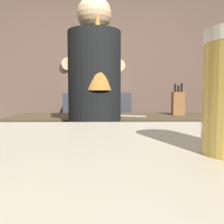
% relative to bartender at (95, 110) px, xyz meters
% --- Properties ---
extents(wall_back, '(5.20, 0.10, 2.70)m').
position_rel_bartender_xyz_m(wall_back, '(-0.02, 1.94, 0.35)').
color(wall_back, brown).
rests_on(wall_back, ground).
extents(prep_counter, '(2.10, 0.60, 0.92)m').
position_rel_bartender_xyz_m(prep_counter, '(0.33, 0.46, -0.54)').
color(prep_counter, '#473B26').
rests_on(prep_counter, ground).
extents(back_shelf, '(0.87, 0.36, 1.10)m').
position_rel_bartender_xyz_m(back_shelf, '(-0.06, 1.66, -0.45)').
color(back_shelf, '#393840').
rests_on(back_shelf, ground).
extents(bartender, '(0.49, 0.55, 1.72)m').
position_rel_bartender_xyz_m(bartender, '(0.00, 0.00, 0.00)').
color(bartender, '#25283E').
rests_on(bartender, ground).
extents(knife_block, '(0.10, 0.08, 0.28)m').
position_rel_bartender_xyz_m(knife_block, '(0.69, 0.52, 0.02)').
color(knife_block, brown).
rests_on(knife_block, prep_counter).
extents(mixing_bowl, '(0.18, 0.18, 0.05)m').
position_rel_bartender_xyz_m(mixing_bowl, '(-0.06, 0.38, -0.06)').
color(mixing_bowl, beige).
rests_on(mixing_bowl, prep_counter).
extents(chefs_knife, '(0.24, 0.11, 0.01)m').
position_rel_bartender_xyz_m(chefs_knife, '(0.28, 0.41, -0.08)').
color(chefs_knife, silver).
rests_on(chefs_knife, prep_counter).
extents(bottle_olive_oil, '(0.07, 0.07, 0.21)m').
position_rel_bartender_xyz_m(bottle_olive_oil, '(-0.12, 1.65, 0.19)').
color(bottle_olive_oil, '#D4D375').
rests_on(bottle_olive_oil, back_shelf).
extents(bottle_vinegar, '(0.07, 0.07, 0.23)m').
position_rel_bartender_xyz_m(bottle_vinegar, '(-0.32, 1.58, 0.19)').
color(bottle_vinegar, '#39588F').
rests_on(bottle_vinegar, back_shelf).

